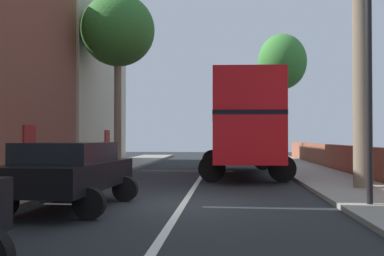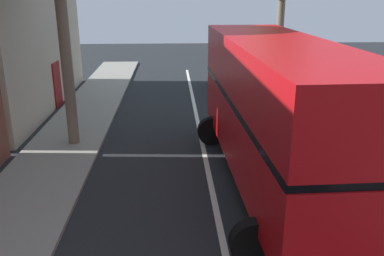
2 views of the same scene
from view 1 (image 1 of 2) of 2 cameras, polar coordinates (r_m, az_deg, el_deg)
ground_plane at (r=12.04m, az=-0.96°, el=-8.92°), size 84.00×84.00×0.00m
road_centre_line at (r=12.04m, az=-0.96°, el=-8.90°), size 0.16×54.00×0.01m
double_decker_bus at (r=21.08m, az=5.86°, el=0.83°), size 3.76×10.09×4.06m
parked_car_silver_right_1 at (r=32.78m, az=6.63°, el=-2.29°), size 2.55×4.27×1.72m
parked_car_black_left_3 at (r=11.31m, az=-14.28°, el=-4.87°), size 2.60×4.53×1.52m
street_tree_left_0 at (r=25.78m, az=-8.79°, el=11.27°), size 3.82×3.82×8.99m
street_tree_right_1 at (r=34.00m, az=10.66°, el=7.61°), size 3.34×3.34×8.67m
lamppost_right at (r=11.84m, az=20.24°, el=9.53°), size 0.32×0.32×6.31m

